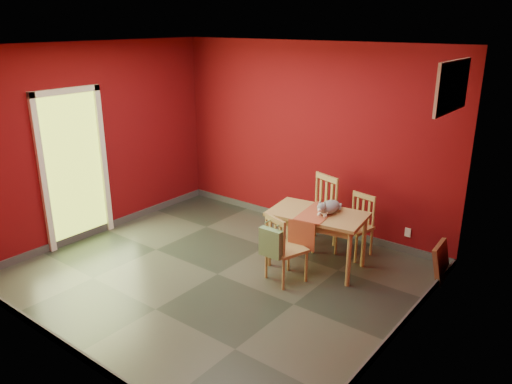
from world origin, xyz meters
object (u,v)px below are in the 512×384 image
Objects in this scene: chair_far_left at (318,210)px; chair_far_right at (356,225)px; dining_table at (317,220)px; picture_frame at (441,262)px; chair_near at (284,248)px; cat at (330,205)px; tote_bag at (271,243)px.

chair_far_right is at bearing 3.26° from chair_far_left.
picture_frame is (1.35, 0.63, -0.41)m from dining_table.
cat is at bearing 71.13° from chair_near.
tote_bag is 2.08m from picture_frame.
chair_far_left is 1.19× the size of chair_far_right.
cat is (0.26, 0.85, 0.27)m from tote_bag.
chair_far_right is 0.97× the size of chair_near.
tote_bag is at bearing -100.94° from dining_table.
tote_bag reaches higher than dining_table.
cat reaches higher than picture_frame.
picture_frame is (1.24, 0.55, -0.61)m from cat.
chair_near reaches higher than chair_far_right.
chair_far_left is 0.58m from chair_far_right.
dining_table is 2.72× the size of picture_frame.
cat is at bearing 72.97° from tote_bag.
chair_far_left is 2.40× the size of tote_bag.
tote_bag is (-0.15, -0.76, -0.08)m from dining_table.
cat is (0.22, 0.65, 0.40)m from chair_near.
dining_table is 1.55m from picture_frame.
dining_table is 3.07× the size of tote_bag.
dining_table is 0.24m from cat.
cat reaches higher than chair_far_right.
chair_far_right is 2.02× the size of tote_bag.
picture_frame is at bearing 1.55° from chair_far_left.
chair_far_right is 1.23m from chair_near.
chair_far_left is (-0.34, 0.59, -0.14)m from dining_table.
chair_far_left reaches higher than tote_bag.
cat is 1.49m from picture_frame.
dining_table is 2.93× the size of cat.
chair_far_right reaches higher than tote_bag.
tote_bag is (-0.38, -1.39, 0.14)m from chair_far_right.
chair_near is at bearing -106.01° from chair_far_right.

